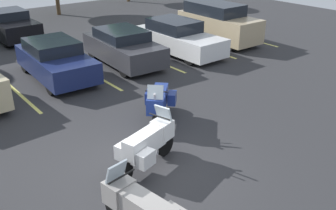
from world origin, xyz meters
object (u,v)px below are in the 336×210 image
(motorcycle_touring, at_px, (147,144))
(car_white, at_px, (178,38))
(car_far_black, at_px, (10,25))
(car_navy, at_px, (55,60))
(car_charcoal, at_px, (123,47))
(motorcycle_second, at_px, (159,102))
(car_tan, at_px, (218,23))

(motorcycle_touring, xyz_separation_m, car_white, (6.66, 6.82, 0.07))
(car_far_black, bearing_deg, car_navy, -94.58)
(motorcycle_touring, distance_m, car_charcoal, 8.04)
(motorcycle_second, bearing_deg, car_white, 45.55)
(motorcycle_touring, relative_size, car_charcoal, 0.50)
(car_white, height_order, car_tan, car_tan)
(car_tan, bearing_deg, car_white, -173.89)
(car_white, bearing_deg, motorcycle_touring, -134.28)
(car_navy, bearing_deg, car_tan, -0.56)
(car_charcoal, bearing_deg, car_tan, 0.66)
(motorcycle_second, bearing_deg, motorcycle_touring, -133.80)
(car_charcoal, relative_size, car_white, 0.92)
(motorcycle_touring, distance_m, car_tan, 11.90)
(motorcycle_touring, relative_size, car_white, 0.46)
(motorcycle_second, xyz_separation_m, car_tan, (7.84, 5.37, 0.29))
(motorcycle_second, height_order, car_far_black, car_far_black)
(car_white, xyz_separation_m, car_tan, (2.87, 0.31, 0.23))
(car_tan, height_order, car_far_black, car_tan)
(car_charcoal, distance_m, car_tan, 5.69)
(car_navy, bearing_deg, motorcycle_second, -81.42)
(car_tan, bearing_deg, motorcycle_second, -145.58)
(motorcycle_touring, xyz_separation_m, car_navy, (0.86, 7.22, 0.06))
(car_navy, distance_m, car_white, 5.80)
(car_navy, height_order, car_tan, car_tan)
(motorcycle_touring, height_order, car_white, car_white)
(motorcycle_second, relative_size, car_white, 0.34)
(car_charcoal, relative_size, car_far_black, 1.02)
(motorcycle_touring, bearing_deg, motorcycle_second, 46.20)
(car_white, distance_m, car_far_black, 9.04)
(car_navy, distance_m, car_tan, 8.67)
(motorcycle_second, height_order, car_navy, car_navy)
(car_far_black, bearing_deg, car_tan, -41.07)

